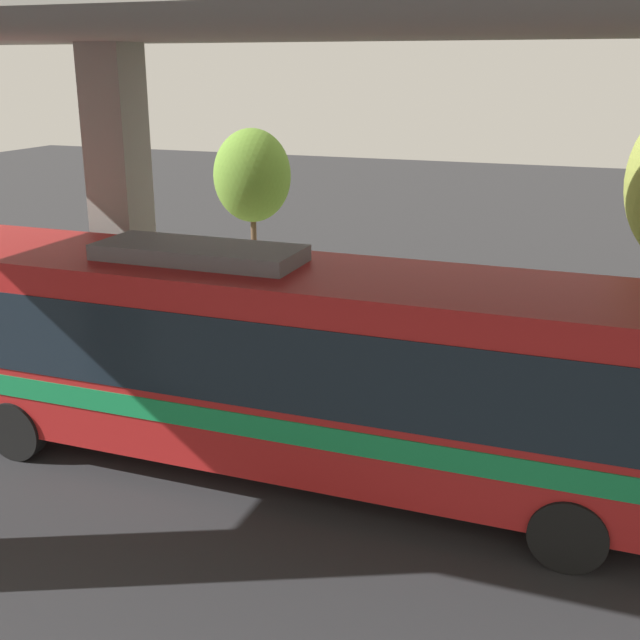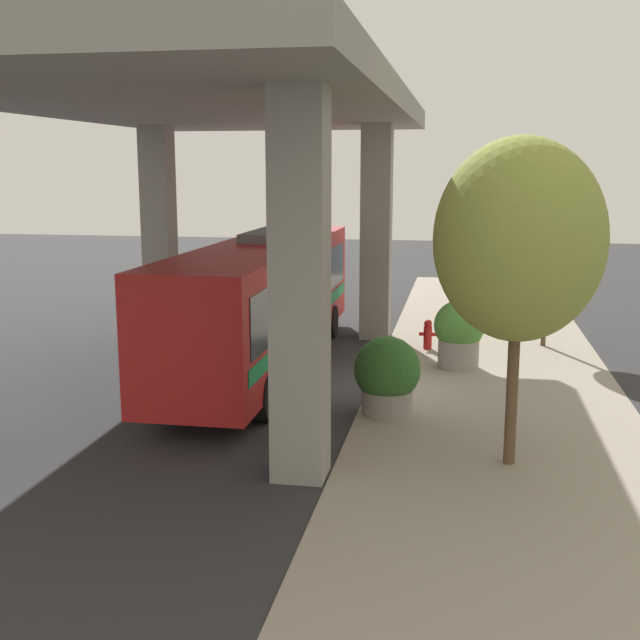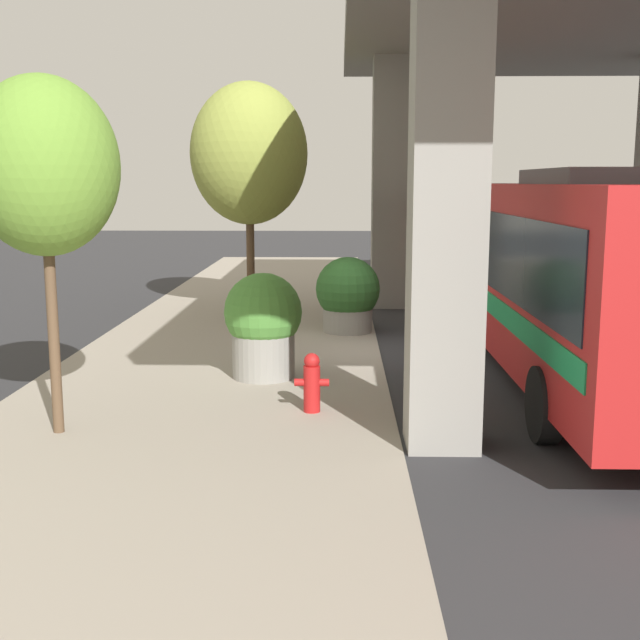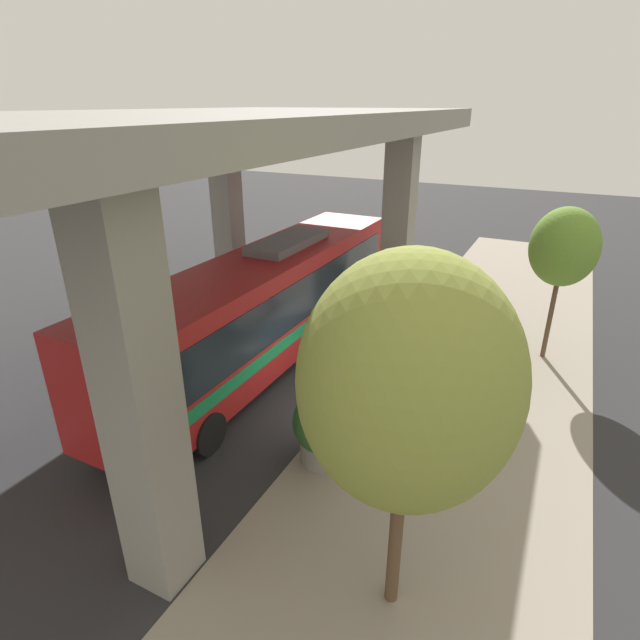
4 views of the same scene
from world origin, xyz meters
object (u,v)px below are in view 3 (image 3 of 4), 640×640
at_px(bus, 554,263).
at_px(street_tree_far, 249,154).
at_px(street_tree_near, 44,167).
at_px(fire_hydrant, 312,383).
at_px(planter_front, 263,324).
at_px(planter_middle, 348,295).

relative_size(bus, street_tree_far, 2.20).
bearing_deg(street_tree_near, fire_hydrant, 17.33).
height_order(bus, planter_front, bus).
distance_m(bus, fire_hydrant, 5.30).
bearing_deg(street_tree_near, bus, 27.51).
relative_size(planter_middle, street_tree_far, 0.29).
relative_size(planter_front, planter_middle, 1.07).
bearing_deg(fire_hydrant, bus, 34.56).
xyz_separation_m(fire_hydrant, street_tree_near, (-3.37, -1.05, 3.07)).
xyz_separation_m(planter_front, street_tree_near, (-2.47, -3.14, 2.57)).
height_order(planter_front, street_tree_near, street_tree_near).
relative_size(fire_hydrant, street_tree_far, 0.15).
relative_size(bus, fire_hydrant, 14.26).
bearing_deg(bus, planter_front, -171.10).
bearing_deg(planter_front, fire_hydrant, -66.69).
bearing_deg(street_tree_far, bus, -45.27).
relative_size(bus, planter_middle, 7.49).
bearing_deg(fire_hydrant, street_tree_near, -162.67).
bearing_deg(street_tree_far, fire_hydrant, -78.25).
distance_m(street_tree_near, street_tree_far, 10.18).
bearing_deg(planter_front, street_tree_far, 98.00).
height_order(fire_hydrant, planter_front, planter_front).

